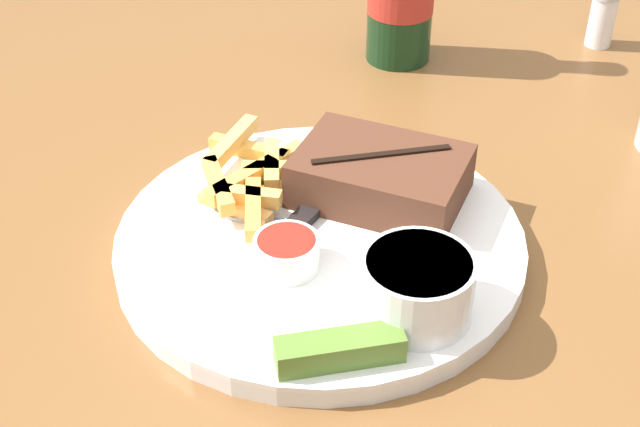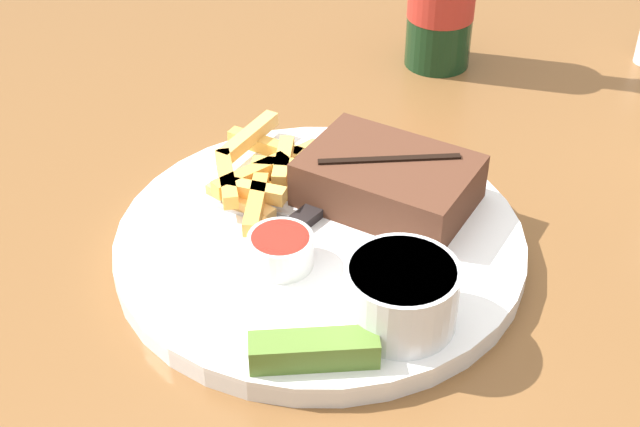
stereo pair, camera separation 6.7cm
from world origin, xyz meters
name	(u,v)px [view 2 (the right image)]	position (x,y,z in m)	size (l,w,h in m)	color
dining_table	(320,308)	(0.00, 0.00, 0.67)	(1.45, 1.41, 0.72)	brown
dinner_plate	(320,243)	(0.00, 0.00, 0.73)	(0.32, 0.32, 0.02)	white
steak_portion	(388,181)	(0.01, 0.07, 0.76)	(0.15, 0.11, 0.04)	#512D1E
fries_pile	(259,173)	(-0.08, 0.02, 0.75)	(0.12, 0.14, 0.02)	gold
coleslaw_cup	(401,292)	(0.10, -0.04, 0.77)	(0.08, 0.08, 0.05)	white
dipping_sauce_cup	(276,246)	(0.00, -0.04, 0.76)	(0.05, 0.05, 0.02)	silver
pickle_spear	(314,350)	(0.08, -0.10, 0.75)	(0.08, 0.07, 0.02)	#567A2D
fork_utensil	(226,205)	(-0.08, -0.02, 0.74)	(0.13, 0.04, 0.00)	#B7B7BC
knife_utensil	(332,198)	(-0.02, 0.04, 0.75)	(0.02, 0.17, 0.01)	#B7B7BC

